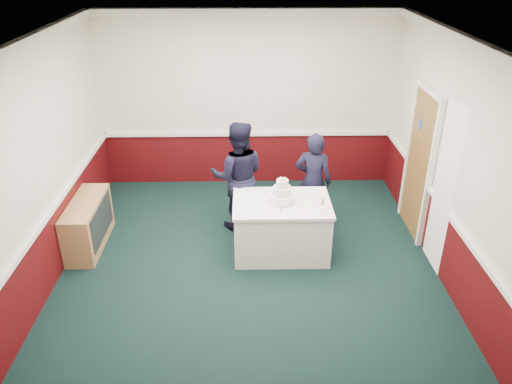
{
  "coord_description": "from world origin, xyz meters",
  "views": [
    {
      "loc": [
        -0.01,
        -5.71,
        3.97
      ],
      "look_at": [
        0.1,
        -0.1,
        1.1
      ],
      "focal_mm": 35.0,
      "sensor_mm": 36.0,
      "label": 1
    }
  ],
  "objects_px": {
    "sideboard": "(88,224)",
    "cake_table": "(281,227)",
    "wedding_cake": "(282,195)",
    "cake_knife": "(281,209)",
    "champagne_flute": "(322,203)",
    "person_man": "(238,176)",
    "person_woman": "(313,181)"
  },
  "relations": [
    {
      "from": "sideboard",
      "to": "cake_table",
      "type": "distance_m",
      "value": 2.74
    },
    {
      "from": "wedding_cake",
      "to": "cake_knife",
      "type": "bearing_deg",
      "value": -98.53
    },
    {
      "from": "champagne_flute",
      "to": "wedding_cake",
      "type": "bearing_deg",
      "value": 150.75
    },
    {
      "from": "sideboard",
      "to": "wedding_cake",
      "type": "height_order",
      "value": "wedding_cake"
    },
    {
      "from": "wedding_cake",
      "to": "person_man",
      "type": "relative_size",
      "value": 0.22
    },
    {
      "from": "sideboard",
      "to": "person_woman",
      "type": "height_order",
      "value": "person_woman"
    },
    {
      "from": "cake_table",
      "to": "person_man",
      "type": "xyz_separation_m",
      "value": [
        -0.6,
        0.72,
        0.44
      ]
    },
    {
      "from": "cake_knife",
      "to": "person_man",
      "type": "distance_m",
      "value": 1.08
    },
    {
      "from": "cake_knife",
      "to": "person_man",
      "type": "bearing_deg",
      "value": 125.03
    },
    {
      "from": "cake_knife",
      "to": "person_man",
      "type": "relative_size",
      "value": 0.13
    },
    {
      "from": "sideboard",
      "to": "wedding_cake",
      "type": "bearing_deg",
      "value": -4.47
    },
    {
      "from": "wedding_cake",
      "to": "person_woman",
      "type": "height_order",
      "value": "person_woman"
    },
    {
      "from": "sideboard",
      "to": "person_woman",
      "type": "bearing_deg",
      "value": 8.65
    },
    {
      "from": "person_woman",
      "to": "cake_knife",
      "type": "bearing_deg",
      "value": 74.82
    },
    {
      "from": "cake_knife",
      "to": "cake_table",
      "type": "bearing_deg",
      "value": 84.73
    },
    {
      "from": "cake_table",
      "to": "champagne_flute",
      "type": "xyz_separation_m",
      "value": [
        0.5,
        -0.28,
        0.53
      ]
    },
    {
      "from": "sideboard",
      "to": "wedding_cake",
      "type": "xyz_separation_m",
      "value": [
        2.73,
        -0.21,
        0.55
      ]
    },
    {
      "from": "person_man",
      "to": "cake_knife",
      "type": "bearing_deg",
      "value": 121.48
    },
    {
      "from": "cake_knife",
      "to": "champagne_flute",
      "type": "xyz_separation_m",
      "value": [
        0.53,
        -0.08,
        0.14
      ]
    },
    {
      "from": "wedding_cake",
      "to": "person_man",
      "type": "height_order",
      "value": "person_man"
    },
    {
      "from": "cake_table",
      "to": "champagne_flute",
      "type": "bearing_deg",
      "value": -29.25
    },
    {
      "from": "person_woman",
      "to": "wedding_cake",
      "type": "bearing_deg",
      "value": 69.77
    },
    {
      "from": "cake_knife",
      "to": "person_woman",
      "type": "xyz_separation_m",
      "value": [
        0.54,
        0.91,
        -0.04
      ]
    },
    {
      "from": "sideboard",
      "to": "wedding_cake",
      "type": "relative_size",
      "value": 3.3
    },
    {
      "from": "champagne_flute",
      "to": "person_woman",
      "type": "relative_size",
      "value": 0.14
    },
    {
      "from": "wedding_cake",
      "to": "sideboard",
      "type": "bearing_deg",
      "value": 175.53
    },
    {
      "from": "cake_table",
      "to": "champagne_flute",
      "type": "distance_m",
      "value": 0.78
    },
    {
      "from": "wedding_cake",
      "to": "cake_knife",
      "type": "distance_m",
      "value": 0.23
    },
    {
      "from": "cake_knife",
      "to": "person_woman",
      "type": "bearing_deg",
      "value": 62.41
    },
    {
      "from": "cake_knife",
      "to": "champagne_flute",
      "type": "relative_size",
      "value": 1.07
    },
    {
      "from": "person_woman",
      "to": "person_man",
      "type": "bearing_deg",
      "value": 14.92
    },
    {
      "from": "cake_table",
      "to": "person_man",
      "type": "height_order",
      "value": "person_man"
    }
  ]
}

